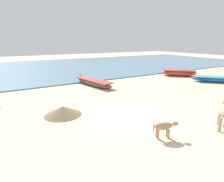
# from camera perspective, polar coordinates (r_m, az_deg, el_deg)

# --- Properties ---
(ground) EXTENTS (80.00, 80.00, 0.00)m
(ground) POSITION_cam_1_polar(r_m,az_deg,el_deg) (8.49, 5.74, -7.87)
(ground) COLOR beige
(sea_water) EXTENTS (60.00, 20.00, 0.08)m
(sea_water) POSITION_cam_1_polar(r_m,az_deg,el_deg) (24.59, -19.52, 6.44)
(sea_water) COLOR slate
(sea_water) RESTS_ON ground
(fishing_boat_0) EXTENTS (3.19, 3.06, 0.78)m
(fishing_boat_0) POSITION_cam_1_polar(r_m,az_deg,el_deg) (19.36, 19.34, 5.22)
(fishing_boat_0) COLOR #B74733
(fishing_boat_0) RESTS_ON ground
(fishing_boat_1) EXTENTS (1.61, 4.19, 0.64)m
(fishing_boat_1) POSITION_cam_1_polar(r_m,az_deg,el_deg) (14.39, -5.48, 2.64)
(fishing_boat_1) COLOR #5B5651
(fishing_boat_1) RESTS_ON ground
(fishing_boat_2) EXTENTS (3.64, 3.76, 0.65)m
(fishing_boat_2) POSITION_cam_1_polar(r_m,az_deg,el_deg) (17.66, 29.56, 3.04)
(fishing_boat_2) COLOR #1E669E
(fishing_boat_2) RESTS_ON ground
(cow_adult_dun) EXTENTS (1.35, 1.06, 0.96)m
(cow_adult_dun) POSITION_cam_1_polar(r_m,az_deg,el_deg) (8.37, 30.57, -5.22)
(cow_adult_dun) COLOR tan
(cow_adult_dun) RESTS_ON ground
(calf_near_tan) EXTENTS (0.89, 0.49, 0.59)m
(calf_near_tan) POSITION_cam_1_polar(r_m,az_deg,el_deg) (6.85, 15.28, -10.19)
(calf_near_tan) COLOR tan
(calf_near_tan) RESTS_ON ground
(debris_pile_0) EXTENTS (2.10, 2.10, 0.41)m
(debris_pile_0) POSITION_cam_1_polar(r_m,az_deg,el_deg) (8.92, -14.50, -5.71)
(debris_pile_0) COLOR #7A6647
(debris_pile_0) RESTS_ON ground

